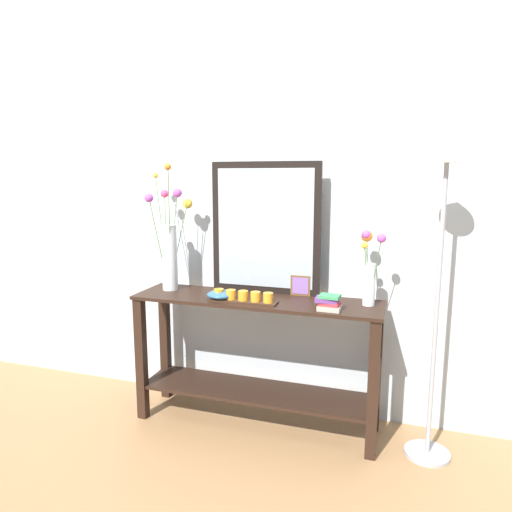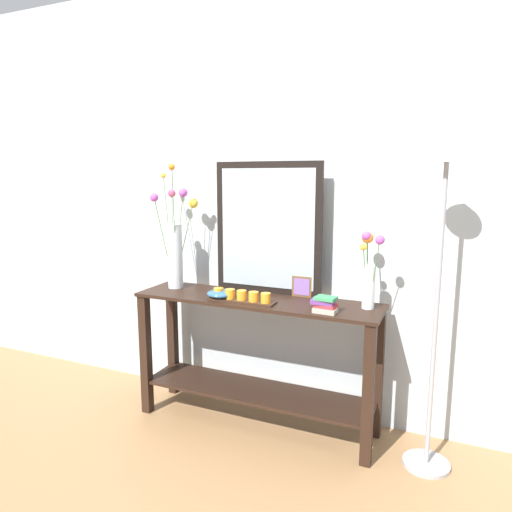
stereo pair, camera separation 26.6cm
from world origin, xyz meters
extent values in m
cube|color=#997047|center=(0.00, 0.00, -0.01)|extent=(7.00, 6.00, 0.02)
cube|color=#B2BCC1|center=(0.00, 0.31, 1.35)|extent=(6.40, 0.08, 2.70)
cube|color=black|center=(0.00, 0.00, 0.77)|extent=(1.46, 0.38, 0.02)
cube|color=black|center=(0.00, 0.00, 0.21)|extent=(1.40, 0.34, 0.02)
cube|color=black|center=(-0.69, -0.15, 0.38)|extent=(0.06, 0.06, 0.76)
cube|color=black|center=(0.69, -0.15, 0.38)|extent=(0.06, 0.06, 0.76)
cube|color=black|center=(-0.69, 0.15, 0.38)|extent=(0.06, 0.06, 0.76)
cube|color=black|center=(0.69, 0.15, 0.38)|extent=(0.06, 0.06, 0.76)
cube|color=black|center=(0.01, 0.16, 1.18)|extent=(0.67, 0.03, 0.79)
cube|color=#9EADB7|center=(0.01, 0.14, 1.18)|extent=(0.59, 0.00, 0.71)
cylinder|color=silver|center=(-0.58, 0.04, 0.99)|extent=(0.10, 0.10, 0.41)
cylinder|color=#4C753D|center=(-0.62, -0.01, 1.08)|extent=(0.05, 0.11, 0.56)
sphere|color=#B24CB7|center=(-0.65, -0.07, 1.36)|extent=(0.05, 0.05, 0.05)
cylinder|color=#4C753D|center=(-0.62, 0.08, 1.09)|extent=(0.06, 0.11, 0.58)
sphere|color=#EA4275|center=(-0.65, 0.13, 1.38)|extent=(0.05, 0.05, 0.05)
cylinder|color=#4C753D|center=(-0.54, 0.08, 1.06)|extent=(0.10, 0.10, 0.52)
sphere|color=yellow|center=(-0.49, 0.13, 1.32)|extent=(0.06, 0.06, 0.06)
cylinder|color=#4C753D|center=(-0.56, 0.06, 1.10)|extent=(0.06, 0.06, 0.58)
sphere|color=#B24CB7|center=(-0.54, 0.09, 1.39)|extent=(0.06, 0.06, 0.06)
cylinder|color=#4C753D|center=(-0.64, 0.07, 1.15)|extent=(0.12, 0.10, 0.69)
sphere|color=yellow|center=(-0.70, 0.12, 1.50)|extent=(0.04, 0.04, 0.04)
cylinder|color=#4C753D|center=(-0.55, 0.00, 1.17)|extent=(0.07, 0.12, 0.74)
sphere|color=orange|center=(-0.52, -0.06, 1.54)|extent=(0.04, 0.04, 0.04)
cylinder|color=silver|center=(0.64, 0.06, 0.90)|extent=(0.07, 0.07, 0.23)
cylinder|color=#4C753D|center=(0.62, 0.09, 0.98)|extent=(0.03, 0.06, 0.36)
sphere|color=orange|center=(0.61, 0.12, 1.16)|extent=(0.06, 0.06, 0.06)
cylinder|color=#4C753D|center=(0.62, 0.04, 0.97)|extent=(0.03, 0.05, 0.32)
sphere|color=yellow|center=(0.61, 0.02, 1.13)|extent=(0.04, 0.04, 0.04)
cylinder|color=#4C753D|center=(0.67, 0.03, 0.99)|extent=(0.05, 0.07, 0.37)
sphere|color=#B24CB7|center=(0.69, 0.00, 1.17)|extent=(0.05, 0.05, 0.05)
cylinder|color=#4C753D|center=(0.62, 0.08, 0.99)|extent=(0.04, 0.04, 0.37)
sphere|color=#B24CB7|center=(0.61, 0.10, 1.17)|extent=(0.05, 0.05, 0.05)
cube|color=#382316|center=(-0.04, -0.10, 0.79)|extent=(0.39, 0.09, 0.01)
cylinder|color=orange|center=(-0.19, -0.10, 0.82)|extent=(0.06, 0.06, 0.05)
cylinder|color=orange|center=(-0.12, -0.10, 0.82)|extent=(0.06, 0.06, 0.05)
cylinder|color=orange|center=(-0.04, -0.10, 0.82)|extent=(0.06, 0.06, 0.05)
cylinder|color=orange|center=(0.03, -0.10, 0.82)|extent=(0.06, 0.06, 0.05)
cylinder|color=orange|center=(0.10, -0.10, 0.82)|extent=(0.06, 0.06, 0.05)
cube|color=brown|center=(0.23, 0.15, 0.85)|extent=(0.12, 0.01, 0.12)
cube|color=#845FA9|center=(0.23, 0.14, 0.85)|extent=(0.10, 0.00, 0.10)
cylinder|color=#2D5B84|center=(-0.19, -0.09, 0.79)|extent=(0.06, 0.06, 0.01)
ellipsoid|color=#2D5B84|center=(-0.19, -0.09, 0.82)|extent=(0.16, 0.16, 0.05)
cube|color=#B2A893|center=(0.45, -0.12, 0.80)|extent=(0.12, 0.08, 0.03)
cube|color=#C63338|center=(0.45, -0.10, 0.82)|extent=(0.11, 0.09, 0.02)
cube|color=#663884|center=(0.43, -0.11, 0.84)|extent=(0.12, 0.09, 0.02)
cube|color=#388E56|center=(0.45, -0.11, 0.86)|extent=(0.11, 0.09, 0.02)
cylinder|color=#9E9EA3|center=(0.98, -0.03, 0.01)|extent=(0.24, 0.24, 0.02)
cylinder|color=#9E9EA3|center=(0.98, -0.03, 0.79)|extent=(0.02, 0.02, 1.53)
cone|color=beige|center=(0.98, -0.03, 1.60)|extent=(0.18, 0.18, 0.10)
camera|label=1|loc=(0.81, -2.49, 1.49)|focal=32.49mm
camera|label=2|loc=(1.06, -2.40, 1.49)|focal=32.49mm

